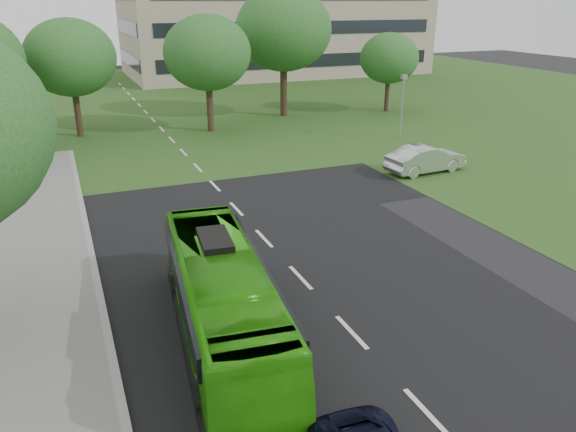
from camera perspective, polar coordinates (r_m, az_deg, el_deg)
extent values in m
plane|color=black|center=(19.58, 3.65, -8.79)|extent=(160.00, 160.00, 0.00)
cube|color=black|center=(37.30, -9.90, 5.66)|extent=(14.00, 120.00, 0.01)
cube|color=black|center=(31.70, -7.43, 3.04)|extent=(80.00, 12.00, 0.01)
cube|color=silver|center=(32.62, -7.90, 3.55)|extent=(0.15, 90.00, 0.01)
cube|color=#2F531B|center=(61.45, -15.29, 11.27)|extent=(120.00, 60.00, 0.01)
cylinder|color=black|center=(45.84, -20.54, 9.55)|extent=(0.48, 0.48, 3.19)
ellipsoid|color=#1D5722|center=(45.28, -21.24, 14.77)|extent=(6.57, 6.57, 5.59)
cylinder|color=black|center=(45.17, -7.92, 10.61)|extent=(0.50, 0.50, 3.34)
ellipsoid|color=#1D5722|center=(44.60, -8.21, 16.09)|extent=(6.65, 6.65, 5.65)
cylinder|color=black|center=(50.94, -0.44, 12.42)|extent=(0.62, 0.62, 4.10)
ellipsoid|color=#1D5722|center=(50.41, -0.46, 18.43)|extent=(8.24, 8.24, 7.00)
cylinder|color=black|center=(53.96, 10.00, 11.84)|extent=(0.41, 0.41, 2.70)
ellipsoid|color=#1D5722|center=(53.53, 10.24, 15.51)|extent=(5.31, 5.31, 4.51)
imported|color=#30A710|center=(16.97, -6.64, -8.42)|extent=(3.45, 10.40, 2.84)
imported|color=silver|center=(34.85, 13.81, 5.66)|extent=(5.16, 2.22, 1.65)
cylinder|color=gray|center=(43.03, 11.48, 10.61)|extent=(0.13, 0.13, 4.43)
cube|color=gray|center=(42.69, 11.71, 13.68)|extent=(0.46, 0.42, 0.33)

